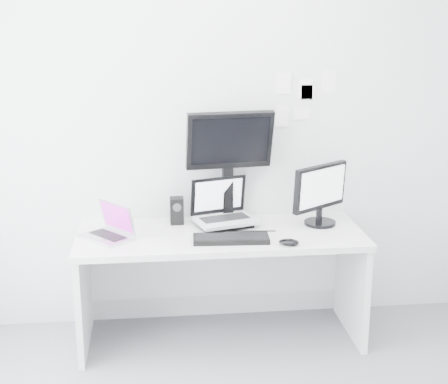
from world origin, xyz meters
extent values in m
plane|color=silver|center=(0.00, 1.60, 1.35)|extent=(3.60, 0.00, 3.60)
cube|color=silver|center=(0.00, 1.25, 0.36)|extent=(1.80, 0.70, 0.73)
cube|color=silver|center=(-0.71, 1.21, 0.85)|extent=(0.37, 0.38, 0.23)
cube|color=black|center=(-0.26, 1.47, 0.82)|extent=(0.11, 0.11, 0.17)
cube|color=#B9BCC1|center=(0.05, 1.37, 0.89)|extent=(0.45, 0.39, 0.32)
cube|color=black|center=(0.08, 1.48, 1.11)|extent=(0.58, 0.27, 0.76)
cube|color=black|center=(0.66, 1.34, 0.94)|extent=(0.49, 0.42, 0.41)
cube|color=black|center=(0.05, 1.08, 0.75)|extent=(0.47, 0.19, 0.03)
ellipsoid|color=black|center=(0.38, 0.97, 0.75)|extent=(0.14, 0.11, 0.04)
cube|color=white|center=(0.45, 1.59, 1.62)|extent=(0.10, 0.00, 0.14)
cube|color=white|center=(0.60, 1.59, 1.58)|extent=(0.09, 0.00, 0.13)
cube|color=white|center=(0.75, 1.59, 1.63)|extent=(0.10, 0.00, 0.14)
cube|color=white|center=(0.58, 1.59, 1.42)|extent=(0.11, 0.00, 0.08)
cube|color=white|center=(0.44, 1.59, 1.40)|extent=(0.09, 0.00, 0.14)
cube|color=white|center=(0.61, 1.59, 1.56)|extent=(0.09, 0.00, 0.10)
camera|label=1|loc=(-0.41, -2.66, 2.08)|focal=53.05mm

